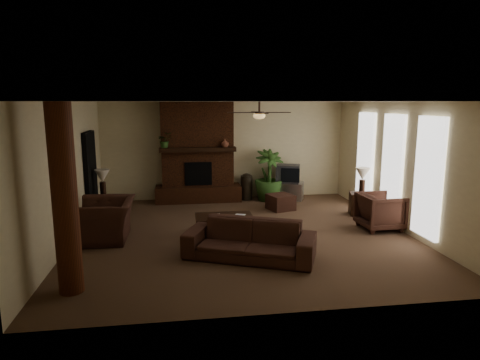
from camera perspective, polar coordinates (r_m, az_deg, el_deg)
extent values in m
plane|color=brown|center=(9.08, 0.37, -7.30)|extent=(7.00, 7.00, 0.00)
plane|color=silver|center=(8.64, 0.39, 10.66)|extent=(7.00, 7.00, 0.00)
plane|color=beige|center=(12.19, -2.10, 4.04)|extent=(7.00, 0.00, 7.00)
plane|color=beige|center=(5.39, 5.99, -4.42)|extent=(7.00, 0.00, 7.00)
plane|color=beige|center=(8.93, -22.43, 0.83)|extent=(0.00, 7.00, 7.00)
plane|color=beige|center=(9.90, 20.86, 1.82)|extent=(0.00, 7.00, 7.00)
cube|color=#4F2815|center=(11.88, -5.82, 3.82)|extent=(2.00, 0.50, 2.80)
cube|color=#4F2815|center=(11.98, -5.69, -1.82)|extent=(2.40, 0.70, 0.45)
cube|color=black|center=(11.71, -5.71, 0.86)|extent=(0.75, 0.04, 0.65)
cube|color=black|center=(11.59, -5.76, 4.15)|extent=(2.10, 0.28, 0.12)
cube|color=white|center=(11.29, 16.71, 2.82)|extent=(0.08, 0.85, 2.35)
cube|color=white|center=(10.05, 20.04, 1.71)|extent=(0.08, 0.85, 2.35)
cube|color=white|center=(8.86, 24.28, 0.30)|extent=(0.08, 0.85, 2.35)
cylinder|color=#562815|center=(6.51, -22.77, -2.58)|extent=(0.36, 0.36, 2.80)
cube|color=black|center=(10.70, -19.69, 0.61)|extent=(0.10, 1.00, 2.10)
cylinder|color=#321F16|center=(9.00, 2.65, 9.88)|extent=(0.04, 0.04, 0.24)
cylinder|color=#321F16|center=(9.01, 2.64, 9.12)|extent=(0.20, 0.20, 0.06)
ellipsoid|color=#F2BF72|center=(9.01, 2.64, 8.74)|extent=(0.26, 0.26, 0.14)
cube|color=black|center=(9.09, 5.15, 9.17)|extent=(0.55, 0.12, 0.01)
cube|color=black|center=(8.94, 0.09, 9.18)|extent=(0.55, 0.12, 0.01)
cube|color=black|center=(9.40, 2.18, 9.25)|extent=(0.12, 0.55, 0.01)
cube|color=black|center=(8.61, 3.15, 9.11)|extent=(0.12, 0.55, 0.01)
imported|color=#42261C|center=(7.58, 1.33, -7.36)|extent=(2.41, 1.54, 0.91)
imported|color=#42261C|center=(8.99, -17.89, -4.33)|extent=(0.83, 1.27, 1.11)
imported|color=#42261C|center=(9.79, 18.64, -3.85)|extent=(0.84, 0.89, 0.89)
cube|color=black|center=(8.85, -2.18, -5.07)|extent=(1.20, 0.70, 0.06)
cube|color=black|center=(8.64, -5.31, -7.00)|extent=(0.07, 0.07, 0.37)
cube|color=black|center=(8.74, 1.29, -6.74)|extent=(0.07, 0.07, 0.37)
cube|color=black|center=(9.12, -5.48, -6.06)|extent=(0.07, 0.07, 0.37)
cube|color=black|center=(9.21, 0.77, -5.83)|extent=(0.07, 0.07, 0.37)
cube|color=#42261C|center=(11.05, 5.56, -3.01)|extent=(0.76, 0.76, 0.40)
cube|color=#B2B2B4|center=(12.23, 6.57, -1.47)|extent=(0.98, 0.81, 0.50)
cube|color=#343436|center=(12.09, 6.54, 0.86)|extent=(0.78, 0.69, 0.52)
cube|color=black|center=(11.83, 6.86, 0.64)|extent=(0.50, 0.20, 0.40)
cylinder|color=black|center=(12.09, 0.90, -1.05)|extent=(0.34, 0.34, 0.70)
sphere|color=black|center=(12.04, 0.91, 0.12)|extent=(0.34, 0.34, 0.34)
imported|color=#345A24|center=(12.00, 3.90, -0.88)|extent=(1.15, 1.61, 0.82)
cube|color=black|center=(10.65, -18.06, -3.60)|extent=(0.57, 0.57, 0.55)
cylinder|color=#321F16|center=(10.60, -18.16, -1.18)|extent=(0.16, 0.16, 0.35)
cone|color=white|center=(10.54, -18.26, 0.55)|extent=(0.40, 0.40, 0.30)
cube|color=black|center=(10.92, 16.05, -3.14)|extent=(0.61, 0.61, 0.55)
cylinder|color=#321F16|center=(10.77, 16.30, -0.89)|extent=(0.18, 0.18, 0.35)
cone|color=white|center=(10.72, 16.39, 0.82)|extent=(0.46, 0.46, 0.30)
imported|color=#345A24|center=(11.57, -10.22, 5.14)|extent=(0.49, 0.52, 0.33)
imported|color=brown|center=(11.58, -2.08, 5.04)|extent=(0.22, 0.23, 0.22)
imported|color=#999999|center=(8.73, -3.97, -4.13)|extent=(0.22, 0.05, 0.29)
imported|color=#999999|center=(8.76, -0.78, -4.04)|extent=(0.21, 0.10, 0.29)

